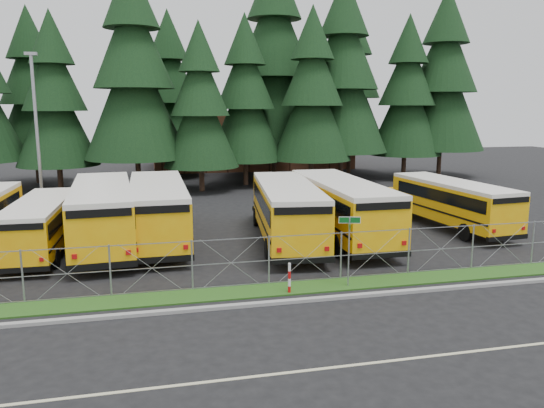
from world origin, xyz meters
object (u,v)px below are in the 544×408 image
Objects in this scene: bus_1 at (43,226)px; street_sign at (349,236)px; bus_3 at (158,212)px; bus_east at (448,204)px; light_standard at (37,130)px; bus_5 at (286,212)px; bus_6 at (339,209)px; striped_bollard at (289,279)px; bus_2 at (103,215)px.

bus_1 is 14.91m from street_sign.
bus_3 is 16.47m from bus_east.
bus_3 is at bearing -47.18° from light_standard.
street_sign is (12.53, -8.05, 0.75)m from bus_1.
bus_east is at bearing -1.88° from bus_3.
street_sign is at bearing -78.36° from bus_5.
light_standard is (-16.37, 8.97, 3.92)m from bus_6.
street_sign is at bearing 5.80° from striped_bollard.
bus_east is 1.04× the size of light_standard.
light_standard reaches higher than bus_east.
bus_3 is 6.65m from bus_5.
bus_6 is 1.15× the size of bus_east.
light_standard is (-14.06, 16.44, 3.47)m from street_sign.
bus_5 is (6.47, -1.54, -0.02)m from bus_3.
bus_3 is at bearing 10.47° from bus_1.
bus_1 is 21.90m from bus_east.
light_standard is (-6.97, 7.52, 3.93)m from bus_3.
bus_3 is 1.14× the size of bus_east.
street_sign is (7.09, -8.91, 0.46)m from bus_3.
bus_5 reaches higher than striped_bollard.
bus_east is 14.68m from striped_bollard.
bus_3 is at bearing 172.78° from bus_east.
bus_6 is (14.84, -0.58, 0.29)m from bus_1.
bus_6 reaches higher than bus_east.
street_sign reaches higher than bus_1.
light_standard is (-4.27, 7.90, 3.91)m from bus_2.
bus_2 is at bearing 179.58° from bus_5.
bus_2 is 11.49m from striped_bollard.
street_sign is at bearing -31.26° from bus_1.
bus_5 is 16.69m from light_standard.
bus_east is (7.06, 0.97, -0.20)m from bus_6.
bus_3 is (2.70, 0.38, -0.02)m from bus_2.
bus_5 is 7.41m from street_sign.
bus_2 reaches higher than bus_east.
bus_1 is at bearing -176.43° from bus_5.
bus_1 is 2.80m from bus_2.
striped_bollard is at bearing -96.64° from bus_5.
striped_bollard is (10.09, -8.30, -0.69)m from bus_1.
light_standard reaches higher than bus_3.
street_sign is at bearing -106.89° from bus_6.
bus_1 reaches higher than striped_bollard.
bus_5 is 0.98× the size of bus_6.
street_sign is (0.62, -7.37, 0.48)m from bus_5.
bus_3 reaches higher than bus_5.
light_standard is at bearing 124.85° from striped_bollard.
light_standard reaches higher than bus_5.
striped_bollard is at bearing -149.24° from bus_east.
bus_5 is 4.21× the size of street_sign.
light_standard reaches higher than bus_6.
bus_5 is 10.05m from bus_east.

